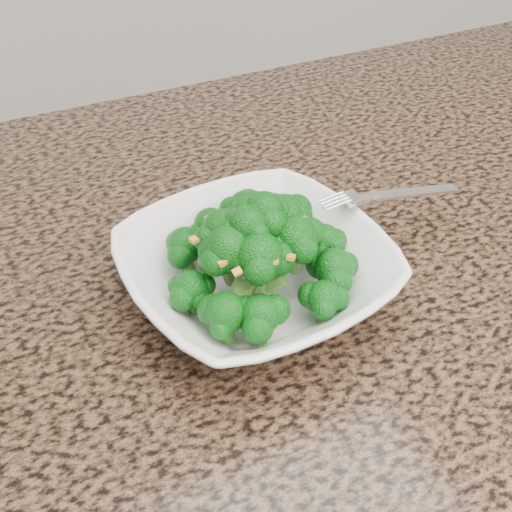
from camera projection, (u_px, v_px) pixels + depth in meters
name	position (u px, v px, depth m)	size (l,w,h in m)	color
granite_counter	(357.00, 319.00, 0.62)	(1.64, 1.04, 0.03)	brown
bowl	(256.00, 273.00, 0.60)	(0.24, 0.24, 0.06)	white
broccoli_pile	(256.00, 214.00, 0.56)	(0.21, 0.21, 0.08)	#0A5E0E
garlic_topping	(256.00, 174.00, 0.53)	(0.13, 0.13, 0.01)	orange
fork	(371.00, 196.00, 0.63)	(0.18, 0.03, 0.01)	silver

